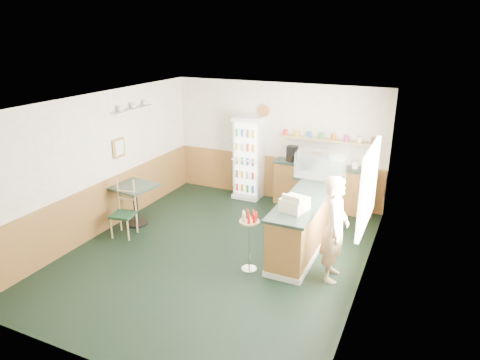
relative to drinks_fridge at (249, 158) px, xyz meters
The scene contains 13 objects.
ground 2.96m from the drinks_fridge, 78.11° to the right, with size 6.00×6.00×0.00m, color black.
room_envelope 2.12m from the drinks_fridge, 80.11° to the right, with size 5.04×6.02×2.72m.
service_counter 2.60m from the drinks_fridge, 40.85° to the right, with size 0.68×3.01×1.01m.
back_counter 1.82m from the drinks_fridge, ahead, with size 2.24×0.42×1.69m.
drinks_fridge is the anchor object (origin of this frame).
display_case 2.16m from the drinks_fridge, 25.67° to the right, with size 0.96×0.50×0.54m.
cash_register 3.23m from the drinks_fridge, 53.28° to the right, with size 0.37×0.39×0.22m, color beige.
shopkeeper 3.77m from the drinks_fridge, 45.76° to the right, with size 0.58×0.42×1.74m, color tan.
condiment_stand 3.32m from the drinks_fridge, 66.36° to the right, with size 0.33×0.33×1.04m.
newspaper_rack 2.32m from the drinks_fridge, 46.53° to the right, with size 0.09×0.42×0.68m.
cafe_table 2.82m from the drinks_fridge, 121.82° to the right, with size 0.86×0.86×0.85m.
cafe_chair 3.14m from the drinks_fridge, 116.16° to the right, with size 0.47×0.47×1.10m.
dog_doorstop 2.60m from the drinks_fridge, 55.32° to the right, with size 0.25×0.32×0.30m.
Camera 1 is at (3.20, -6.03, 3.80)m, focal length 32.00 mm.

